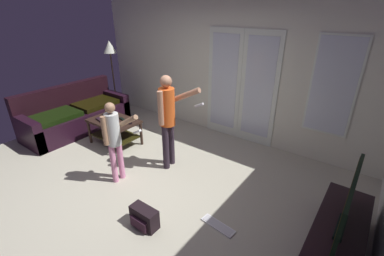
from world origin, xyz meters
TOP-DOWN VIEW (x-y plane):
  - ground_plane at (0.00, 0.00)m, footprint 5.99×4.69m
  - wall_back_with_doors at (0.09, 2.31)m, footprint 5.99×0.09m
  - leather_couch at (-2.42, 0.59)m, footprint 0.86×2.10m
  - coffee_table at (-1.25, 0.65)m, footprint 0.91×0.60m
  - tv_stand at (2.60, 0.38)m, footprint 0.48×1.56m
  - flat_screen_tv at (2.59, 0.38)m, footprint 0.08×1.11m
  - person_adult at (0.07, 0.69)m, footprint 0.62×0.47m
  - person_child at (-0.29, -0.06)m, footprint 0.53×0.33m
  - floor_lamp at (-2.71, 1.86)m, footprint 0.30×0.30m
  - backpack at (0.69, -0.50)m, footprint 0.35×0.20m
  - loose_keyboard at (1.41, 0.02)m, footprint 0.45×0.18m
  - laptop_closed at (-1.37, 0.57)m, footprint 0.37×0.31m
  - cup_near_edge at (-1.56, 0.76)m, footprint 0.08×0.08m
  - tv_remote_black at (-1.13, 0.76)m, footprint 0.18×0.09m
  - dvd_remote_slim at (-0.93, 0.75)m, footprint 0.18×0.11m

SIDE VIEW (x-z plane):
  - ground_plane at x=0.00m, z-range -0.02..0.00m
  - loose_keyboard at x=1.41m, z-range 0.00..0.02m
  - backpack at x=0.69m, z-range 0.00..0.25m
  - tv_stand at x=2.60m, z-range 0.00..0.38m
  - leather_couch at x=-2.42m, z-range -0.15..0.76m
  - coffee_table at x=-1.25m, z-range 0.11..0.59m
  - tv_remote_black at x=-1.13m, z-range 0.48..0.51m
  - dvd_remote_slim at x=-0.93m, z-range 0.48..0.51m
  - laptop_closed at x=-1.37m, z-range 0.48..0.51m
  - cup_near_edge at x=-1.56m, z-range 0.48..0.61m
  - flat_screen_tv at x=2.59m, z-range 0.39..0.99m
  - person_child at x=-0.29m, z-range 0.12..1.36m
  - person_adult at x=0.07m, z-range 0.15..1.66m
  - wall_back_with_doors at x=0.09m, z-range -0.04..2.70m
  - floor_lamp at x=-2.71m, z-range 0.58..2.25m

